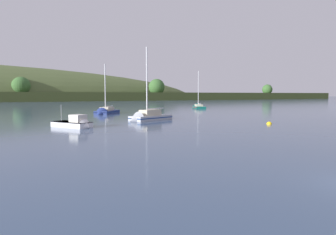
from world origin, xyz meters
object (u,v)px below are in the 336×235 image
object	(u,v)px
sailboat_midwater_white	(105,113)
sailboat_outer_reach	(198,107)
sailboat_far_left	(146,118)
mooring_buoy_midchannel	(269,124)
fishing_boat_moored	(75,125)

from	to	relation	value
sailboat_midwater_white	sailboat_outer_reach	bearing A→B (deg)	152.24
sailboat_midwater_white	sailboat_far_left	xyz separation A→B (m)	(0.02, -20.07, 0.17)
sailboat_far_left	mooring_buoy_midchannel	xyz separation A→B (m)	(12.39, -14.84, -0.34)
sailboat_midwater_white	fishing_boat_moored	world-z (taller)	sailboat_midwater_white
sailboat_far_left	fishing_boat_moored	bearing A→B (deg)	2.56
sailboat_outer_reach	mooring_buoy_midchannel	size ratio (longest dim) A/B	15.42
sailboat_midwater_white	sailboat_outer_reach	world-z (taller)	sailboat_outer_reach
fishing_boat_moored	sailboat_outer_reach	bearing A→B (deg)	100.29
sailboat_midwater_white	sailboat_far_left	bearing A→B (deg)	43.89
fishing_boat_moored	sailboat_far_left	bearing A→B (deg)	82.38
fishing_boat_moored	mooring_buoy_midchannel	distance (m)	27.26
mooring_buoy_midchannel	sailboat_midwater_white	bearing A→B (deg)	109.58
mooring_buoy_midchannel	fishing_boat_moored	bearing A→B (deg)	157.79
sailboat_outer_reach	mooring_buoy_midchannel	distance (m)	51.30
sailboat_midwater_white	sailboat_outer_reach	distance (m)	36.23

